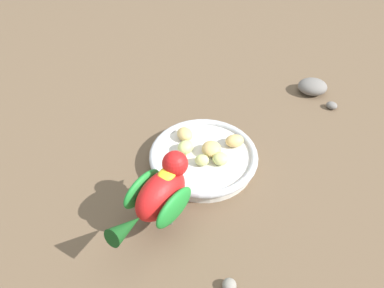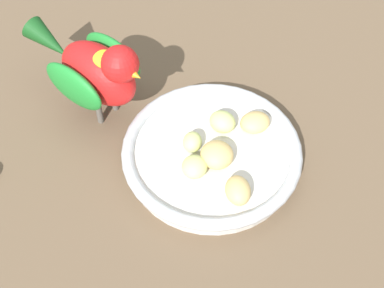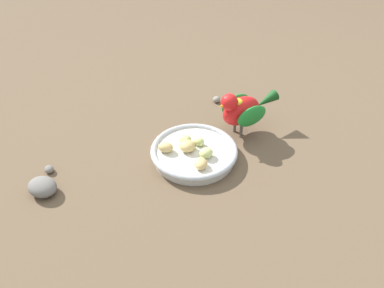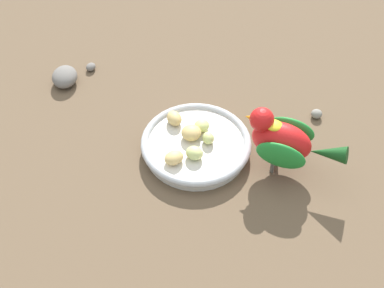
{
  "view_description": "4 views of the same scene",
  "coord_description": "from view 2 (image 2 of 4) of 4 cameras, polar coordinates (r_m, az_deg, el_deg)",
  "views": [
    {
      "loc": [
        -0.23,
        0.53,
        0.6
      ],
      "look_at": [
        0.04,
        0.01,
        0.05
      ],
      "focal_mm": 40.29,
      "sensor_mm": 36.0,
      "label": 1
    },
    {
      "loc": [
        -0.32,
        -0.17,
        0.53
      ],
      "look_at": [
        0.0,
        0.02,
        0.05
      ],
      "focal_mm": 51.7,
      "sensor_mm": 36.0,
      "label": 2
    },
    {
      "loc": [
        0.52,
        -0.42,
        0.57
      ],
      "look_at": [
        0.03,
        -0.01,
        0.06
      ],
      "focal_mm": 33.59,
      "sensor_mm": 36.0,
      "label": 3
    },
    {
      "loc": [
        0.61,
        0.15,
        0.69
      ],
      "look_at": [
        0.04,
        0.0,
        0.04
      ],
      "focal_mm": 45.02,
      "sensor_mm": 36.0,
      "label": 4
    }
  ],
  "objects": [
    {
      "name": "feeding_bowl",
      "position": [
        0.64,
        2.04,
        -1.08
      ],
      "size": [
        0.21,
        0.21,
        0.03
      ],
      "color": "beige",
      "rests_on": "ground_plane"
    },
    {
      "name": "parrot",
      "position": [
        0.66,
        -9.9,
        7.6
      ],
      "size": [
        0.1,
        0.19,
        0.13
      ],
      "rotation": [
        0.0,
        0.0,
        -1.71
      ],
      "color": "#59544C",
      "rests_on": "ground_plane"
    },
    {
      "name": "ground_plane",
      "position": [
        0.64,
        1.53,
        -3.59
      ],
      "size": [
        4.0,
        4.0,
        0.0
      ],
      "primitive_type": "plane",
      "color": "brown"
    },
    {
      "name": "apple_piece_4",
      "position": [
        0.65,
        6.52,
        2.24
      ],
      "size": [
        0.05,
        0.05,
        0.02
      ],
      "primitive_type": "ellipsoid",
      "rotation": [
        0.0,
        0.0,
        5.59
      ],
      "color": "tan",
      "rests_on": "feeding_bowl"
    },
    {
      "name": "apple_piece_1",
      "position": [
        0.65,
        3.16,
        2.31
      ],
      "size": [
        0.03,
        0.04,
        0.02
      ],
      "primitive_type": "ellipsoid",
      "rotation": [
        0.0,
        0.0,
        4.5
      ],
      "color": "#C6D17A",
      "rests_on": "feeding_bowl"
    },
    {
      "name": "apple_piece_0",
      "position": [
        0.61,
        2.59,
        -1.12
      ],
      "size": [
        0.04,
        0.04,
        0.02
      ],
      "primitive_type": "ellipsoid",
      "rotation": [
        0.0,
        0.0,
        1.5
      ],
      "color": "tan",
      "rests_on": "feeding_bowl"
    },
    {
      "name": "apple_piece_5",
      "position": [
        0.63,
        0.04,
        0.21
      ],
      "size": [
        0.03,
        0.03,
        0.02
      ],
      "primitive_type": "ellipsoid",
      "rotation": [
        0.0,
        0.0,
        0.44
      ],
      "color": "#C6D17A",
      "rests_on": "feeding_bowl"
    },
    {
      "name": "apple_piece_2",
      "position": [
        0.61,
        0.27,
        -2.35
      ],
      "size": [
        0.04,
        0.04,
        0.02
      ],
      "primitive_type": "ellipsoid",
      "rotation": [
        0.0,
        0.0,
        3.59
      ],
      "color": "#C6D17A",
      "rests_on": "feeding_bowl"
    },
    {
      "name": "apple_piece_3",
      "position": [
        0.59,
        4.76,
        -4.79
      ],
      "size": [
        0.05,
        0.04,
        0.02
      ],
      "primitive_type": "ellipsoid",
      "rotation": [
        0.0,
        0.0,
        3.82
      ],
      "color": "tan",
      "rests_on": "feeding_bowl"
    }
  ]
}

